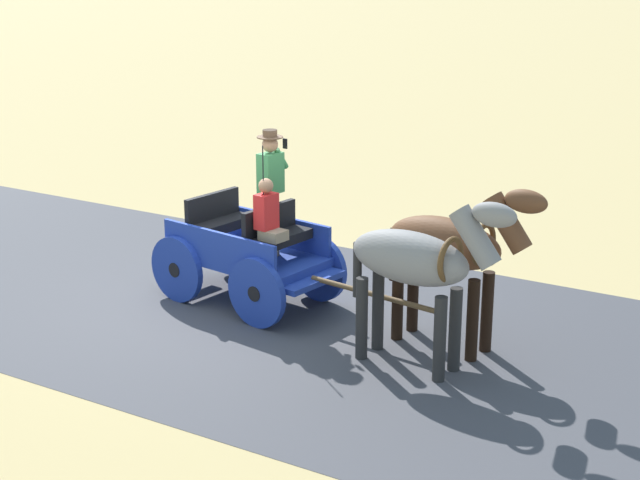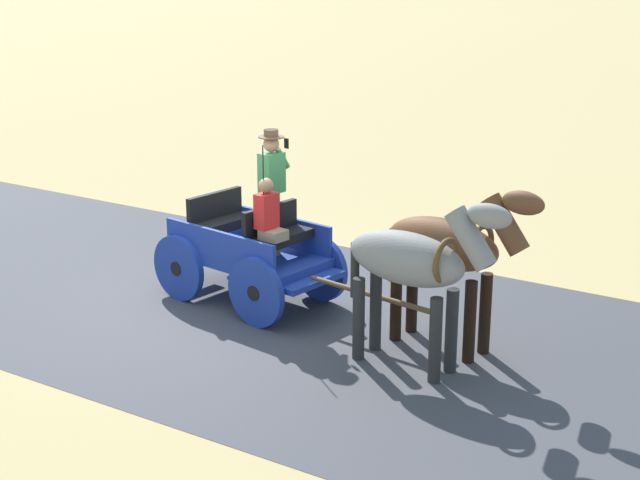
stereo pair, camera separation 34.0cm
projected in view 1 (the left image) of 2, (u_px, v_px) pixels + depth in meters
ground_plane at (226, 305)px, 13.73m from camera, size 200.00×200.00×0.00m
road_surface at (226, 305)px, 13.73m from camera, size 6.42×160.00×0.01m
horse_drawn_carriage at (252, 247)px, 13.62m from camera, size 1.74×4.51×2.50m
horse_near_side at (452, 248)px, 11.93m from camera, size 0.75×2.14×2.21m
horse_off_side at (418, 263)px, 11.37m from camera, size 0.71×2.14×2.21m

